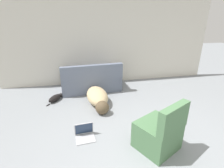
{
  "coord_description": "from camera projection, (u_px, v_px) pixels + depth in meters",
  "views": [
    {
      "loc": [
        -0.95,
        -1.77,
        2.05
      ],
      "look_at": [
        -0.25,
        1.73,
        0.62
      ],
      "focal_mm": 28.0,
      "sensor_mm": 36.0,
      "label": 1
    }
  ],
  "objects": [
    {
      "name": "dog",
      "position": [
        98.0,
        97.0,
        4.24
      ],
      "size": [
        0.57,
        1.43,
        0.35
      ],
      "rotation": [
        0.0,
        0.0,
        4.79
      ],
      "color": "tan",
      "rests_on": "ground_plane"
    },
    {
      "name": "wall_back",
      "position": [
        108.0,
        40.0,
        5.27
      ],
      "size": [
        6.49,
        0.06,
        2.62
      ],
      "color": "beige",
      "rests_on": "ground_plane"
    },
    {
      "name": "couch",
      "position": [
        91.0,
        81.0,
        5.01
      ],
      "size": [
        1.7,
        0.94,
        0.82
      ],
      "rotation": [
        0.0,
        0.0,
        3.21
      ],
      "color": "slate",
      "rests_on": "ground_plane"
    },
    {
      "name": "ground_plane",
      "position": [
        152.0,
        165.0,
        2.55
      ],
      "size": [
        20.0,
        20.0,
        0.0
      ],
      "primitive_type": "plane",
      "color": "gray"
    },
    {
      "name": "laptop_open",
      "position": [
        85.0,
        133.0,
        3.11
      ],
      "size": [
        0.36,
        0.33,
        0.26
      ],
      "rotation": [
        0.0,
        0.0,
        0.08
      ],
      "color": "#B7B7BC",
      "rests_on": "ground_plane"
    },
    {
      "name": "side_chair",
      "position": [
        159.0,
        133.0,
        2.77
      ],
      "size": [
        0.81,
        0.81,
        0.87
      ],
      "rotation": [
        0.0,
        0.0,
        3.63
      ],
      "color": "#4C754C",
      "rests_on": "ground_plane"
    },
    {
      "name": "cat",
      "position": [
        56.0,
        98.0,
        4.44
      ],
      "size": [
        0.4,
        0.55,
        0.15
      ],
      "rotation": [
        0.0,
        0.0,
        0.98
      ],
      "color": "black",
      "rests_on": "ground_plane"
    }
  ]
}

